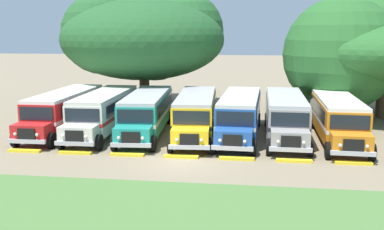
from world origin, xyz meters
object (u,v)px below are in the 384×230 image
Objects in this scene: parked_bus_slot_6 at (337,116)px; broad_shade_tree at (146,37)px; parked_bus_slot_5 at (286,114)px; parked_bus_slot_3 at (196,112)px; parked_bus_slot_0 at (65,109)px; parked_bus_slot_1 at (104,110)px; secondary_tree at (376,50)px; parked_bus_slot_4 at (240,113)px; parked_bus_slot_2 at (147,111)px.

broad_shade_tree reaches higher than parked_bus_slot_6.
parked_bus_slot_3 is at bearing -86.57° from parked_bus_slot_5.
broad_shade_tree reaches higher than parked_bus_slot_3.
parked_bus_slot_0 and parked_bus_slot_1 have the same top height.
secondary_tree is at bearing 119.13° from parked_bus_slot_3.
parked_bus_slot_5 is at bearing 89.14° from parked_bus_slot_3.
parked_bus_slot_0 and parked_bus_slot_5 have the same top height.
parked_bus_slot_3 is at bearing -89.19° from parked_bus_slot_6.
parked_bus_slot_6 is 0.68× the size of secondary_tree.
parked_bus_slot_6 is at bearing 89.32° from parked_bus_slot_0.
parked_bus_slot_6 is at bearing 84.83° from parked_bus_slot_5.
secondary_tree reaches higher than parked_bus_slot_5.
parked_bus_slot_0 is 0.68× the size of secondary_tree.
parked_bus_slot_5 is 0.66× the size of broad_shade_tree.
parked_bus_slot_1 is (3.00, -0.13, 0.00)m from parked_bus_slot_0.
parked_bus_slot_4 is 14.64m from secondary_tree.
parked_bus_slot_1 is 1.00× the size of parked_bus_slot_5.
parked_bus_slot_2 is 13.03m from parked_bus_slot_6.
parked_bus_slot_6 is (13.03, -0.15, 0.00)m from parked_bus_slot_2.
broad_shade_tree is at bearing -122.73° from parked_bus_slot_6.
parked_bus_slot_0 is 12.67m from parked_bus_slot_4.
parked_bus_slot_0 is at bearing -93.31° from parked_bus_slot_1.
parked_bus_slot_3 is at bearing -85.47° from parked_bus_slot_4.
parked_bus_slot_0 is at bearing -109.51° from broad_shade_tree.
parked_bus_slot_0 is 0.99× the size of parked_bus_slot_2.
parked_bus_slot_3 is 9.52m from parked_bus_slot_6.
parked_bus_slot_1 is at bearing -92.27° from parked_bus_slot_2.
parked_bus_slot_4 is 0.68× the size of secondary_tree.
parked_bus_slot_0 is 12.07m from broad_shade_tree.
parked_bus_slot_4 is (3.05, 0.10, 0.00)m from parked_bus_slot_3.
broad_shade_tree is (-15.47, 10.56, 5.00)m from parked_bus_slot_6.
parked_bus_slot_4 is at bearing 90.10° from parked_bus_slot_1.
parked_bus_slot_0 and parked_bus_slot_4 have the same top height.
broad_shade_tree is (3.67, 10.36, 5.00)m from parked_bus_slot_0.
secondary_tree reaches higher than parked_bus_slot_2.
parked_bus_slot_4 is at bearing -86.16° from parked_bus_slot_5.
parked_bus_slot_0 is 6.12m from parked_bus_slot_2.
parked_bus_slot_1 is 12.79m from parked_bus_slot_5.
broad_shade_tree is (-9.00, 10.33, 5.00)m from parked_bus_slot_4.
broad_shade_tree is 1.02× the size of secondary_tree.
parked_bus_slot_6 is at bearing -34.31° from broad_shade_tree.
secondary_tree is (14.07, 8.88, 3.99)m from parked_bus_slot_3.
parked_bus_slot_4 is at bearing 90.03° from parked_bus_slot_0.
secondary_tree is (4.55, 9.01, 3.99)m from parked_bus_slot_6.
parked_bus_slot_1 is 0.68× the size of secondary_tree.
broad_shade_tree reaches higher than parked_bus_slot_1.
parked_bus_slot_4 is at bearing 86.94° from parked_bus_slot_2.
parked_bus_slot_0 is 1.00× the size of parked_bus_slot_1.
secondary_tree is at bearing 110.31° from parked_bus_slot_0.
secondary_tree is (20.03, -1.56, -1.01)m from broad_shade_tree.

